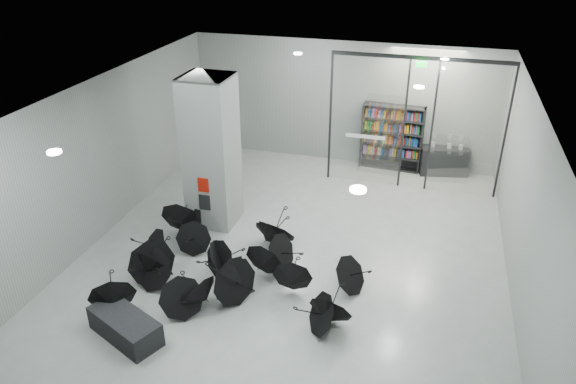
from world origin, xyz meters
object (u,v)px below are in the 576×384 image
(column, at_px, (211,152))
(umbrella_cluster, at_px, (221,269))
(bench, at_px, (125,326))
(shop_counter, at_px, (444,161))
(bookshelf, at_px, (392,137))

(column, distance_m, umbrella_cluster, 3.28)
(column, distance_m, bench, 5.08)
(column, bearing_deg, shop_counter, 39.01)
(bench, bearing_deg, bookshelf, 91.01)
(umbrella_cluster, bearing_deg, column, 115.13)
(bench, bearing_deg, column, 115.41)
(column, bearing_deg, bench, -88.89)
(bench, xyz_separation_m, bookshelf, (4.10, 9.52, 0.82))
(bench, distance_m, shop_counter, 11.18)
(shop_counter, bearing_deg, bookshelf, 169.12)
(bench, xyz_separation_m, umbrella_cluster, (1.10, 2.23, 0.05))
(column, bearing_deg, umbrella_cluster, -64.87)
(column, xyz_separation_m, bench, (0.09, -4.77, -1.75))
(bookshelf, height_order, umbrella_cluster, bookshelf)
(bench, height_order, umbrella_cluster, umbrella_cluster)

